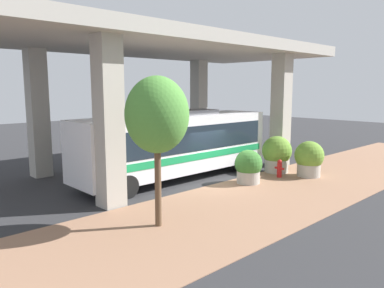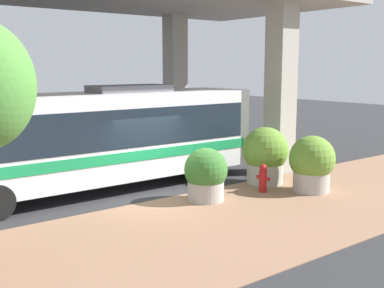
{
  "view_description": "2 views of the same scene",
  "coord_description": "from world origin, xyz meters",
  "px_view_note": "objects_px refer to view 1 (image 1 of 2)",
  "views": [
    {
      "loc": [
        -12.09,
        13.3,
        4.61
      ],
      "look_at": [
        1.12,
        0.86,
        1.9
      ],
      "focal_mm": 35.0,
      "sensor_mm": 36.0,
      "label": 1
    },
    {
      "loc": [
        -12.21,
        8.18,
        4.13
      ],
      "look_at": [
        -0.23,
        -0.98,
        1.68
      ],
      "focal_mm": 45.0,
      "sensor_mm": 36.0,
      "label": 2
    }
  ],
  "objects_px": {
    "fire_hydrant": "(279,169)",
    "planter_middle": "(309,159)",
    "planter_back": "(248,167)",
    "street_tree_near": "(157,116)",
    "planter_front": "(277,154)",
    "bus": "(176,142)"
  },
  "relations": [
    {
      "from": "fire_hydrant",
      "to": "planter_middle",
      "type": "xyz_separation_m",
      "value": [
        -0.91,
        -1.33,
        0.47
      ]
    },
    {
      "from": "planter_back",
      "to": "street_tree_near",
      "type": "distance_m",
      "value": 7.52
    },
    {
      "from": "fire_hydrant",
      "to": "planter_front",
      "type": "bearing_deg",
      "value": -48.75
    },
    {
      "from": "planter_front",
      "to": "street_tree_near",
      "type": "height_order",
      "value": "street_tree_near"
    },
    {
      "from": "planter_front",
      "to": "planter_back",
      "type": "bearing_deg",
      "value": 98.58
    },
    {
      "from": "planter_back",
      "to": "planter_middle",
      "type": "bearing_deg",
      "value": -110.35
    },
    {
      "from": "bus",
      "to": "planter_middle",
      "type": "height_order",
      "value": "bus"
    },
    {
      "from": "fire_hydrant",
      "to": "planter_back",
      "type": "xyz_separation_m",
      "value": [
        0.37,
        2.13,
        0.34
      ]
    },
    {
      "from": "planter_front",
      "to": "street_tree_near",
      "type": "bearing_deg",
      "value": 101.4
    },
    {
      "from": "bus",
      "to": "planter_front",
      "type": "height_order",
      "value": "bus"
    },
    {
      "from": "street_tree_near",
      "to": "planter_back",
      "type": "bearing_deg",
      "value": -77.33
    },
    {
      "from": "bus",
      "to": "fire_hydrant",
      "type": "bearing_deg",
      "value": -131.6
    },
    {
      "from": "planter_front",
      "to": "planter_back",
      "type": "height_order",
      "value": "planter_front"
    },
    {
      "from": "planter_middle",
      "to": "street_tree_near",
      "type": "relative_size",
      "value": 0.38
    },
    {
      "from": "planter_back",
      "to": "bus",
      "type": "bearing_deg",
      "value": 30.47
    },
    {
      "from": "planter_middle",
      "to": "planter_back",
      "type": "bearing_deg",
      "value": 69.65
    },
    {
      "from": "planter_front",
      "to": "planter_middle",
      "type": "bearing_deg",
      "value": -167.71
    },
    {
      "from": "fire_hydrant",
      "to": "planter_middle",
      "type": "relative_size",
      "value": 0.51
    },
    {
      "from": "bus",
      "to": "fire_hydrant",
      "type": "distance_m",
      "value": 5.53
    },
    {
      "from": "planter_front",
      "to": "planter_back",
      "type": "relative_size",
      "value": 1.22
    },
    {
      "from": "planter_front",
      "to": "street_tree_near",
      "type": "relative_size",
      "value": 0.4
    },
    {
      "from": "bus",
      "to": "street_tree_near",
      "type": "relative_size",
      "value": 2.18
    }
  ]
}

